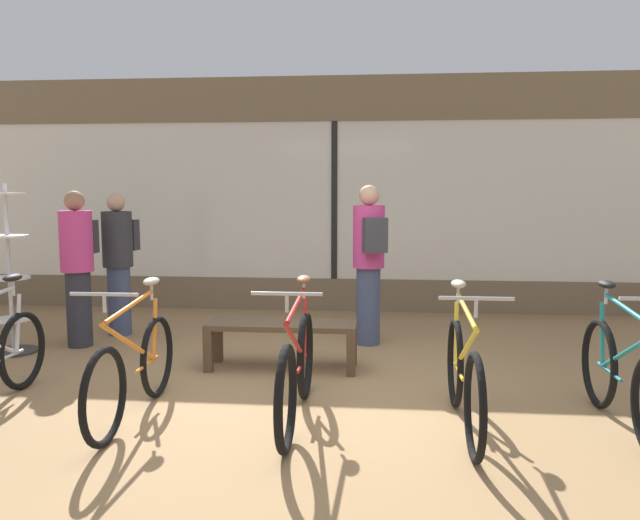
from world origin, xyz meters
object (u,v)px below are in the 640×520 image
object	(u,v)px
bicycle_far_right	(624,377)
customer_mid_floor	(369,259)
customer_by_window	(78,263)
bicycle_left	(134,368)
accessory_rack	(10,284)
bicycle_right	(464,376)
display_bench	(282,331)
bicycle_center	(297,369)
customer_near_rack	(119,259)

from	to	relation	value
bicycle_far_right	customer_mid_floor	world-z (taller)	customer_mid_floor
customer_by_window	customer_mid_floor	size ratio (longest dim) A/B	0.97
bicycle_left	accessory_rack	bearing A→B (deg)	139.74
bicycle_far_right	accessory_rack	bearing A→B (deg)	163.67
accessory_rack	customer_mid_floor	bearing A→B (deg)	10.60
bicycle_right	bicycle_far_right	world-z (taller)	bicycle_far_right
display_bench	customer_by_window	distance (m)	2.45
bicycle_left	customer_by_window	world-z (taller)	customer_by_window
accessory_rack	customer_mid_floor	size ratio (longest dim) A/B	1.01
bicycle_center	accessory_rack	world-z (taller)	accessory_rack
customer_near_rack	customer_by_window	distance (m)	0.60
bicycle_right	bicycle_left	bearing A→B (deg)	179.95
bicycle_far_right	customer_by_window	world-z (taller)	customer_by_window
accessory_rack	customer_by_window	distance (m)	0.69
customer_by_window	customer_mid_floor	bearing A→B (deg)	6.36
accessory_rack	customer_near_rack	bearing A→B (deg)	49.16
bicycle_center	bicycle_far_right	bearing A→B (deg)	0.61
bicycle_left	customer_near_rack	size ratio (longest dim) A/B	1.01
bicycle_right	customer_mid_floor	distance (m)	2.52
bicycle_center	accessory_rack	bearing A→B (deg)	152.91
bicycle_left	customer_by_window	size ratio (longest dim) A/B	0.99
bicycle_far_right	customer_near_rack	size ratio (longest dim) A/B	1.03
bicycle_far_right	display_bench	xyz separation A→B (m)	(-2.61, 1.29, -0.02)
bicycle_right	accessory_rack	xyz separation A→B (m)	(-4.36, 1.67, 0.33)
bicycle_center	display_bench	xyz separation A→B (m)	(-0.32, 1.31, -0.02)
display_bench	customer_mid_floor	xyz separation A→B (m)	(0.80, 1.00, 0.57)
bicycle_center	customer_mid_floor	xyz separation A→B (m)	(0.48, 2.31, 0.55)
bicycle_right	customer_by_window	bearing A→B (deg)	152.05
bicycle_far_right	display_bench	size ratio (longest dim) A/B	1.21
customer_near_rack	bicycle_center	bearing A→B (deg)	-46.46
bicycle_far_right	customer_by_window	distance (m)	5.30
bicycle_center	customer_mid_floor	bearing A→B (deg)	78.21
accessory_rack	display_bench	bearing A→B (deg)	-6.26
bicycle_left	customer_near_rack	distance (m)	2.88
bicycle_far_right	accessory_rack	size ratio (longest dim) A/B	0.97
bicycle_right	customer_by_window	size ratio (longest dim) A/B	1.01
bicycle_far_right	bicycle_left	bearing A→B (deg)	-178.84
customer_mid_floor	customer_by_window	bearing A→B (deg)	-173.64
customer_by_window	bicycle_far_right	bearing A→B (deg)	-21.61
bicycle_right	customer_near_rack	size ratio (longest dim) A/B	1.03
bicycle_left	customer_by_window	xyz separation A→B (m)	(-1.41, 2.01, 0.53)
bicycle_center	customer_by_window	bearing A→B (deg)	143.04
display_bench	customer_by_window	xyz separation A→B (m)	(-2.30, 0.65, 0.54)
bicycle_left	customer_near_rack	bearing A→B (deg)	114.94
bicycle_center	bicycle_right	distance (m)	1.19
accessory_rack	customer_by_window	world-z (taller)	accessory_rack
customer_by_window	customer_mid_floor	world-z (taller)	customer_mid_floor
bicycle_left	customer_by_window	distance (m)	2.51
bicycle_left	bicycle_right	world-z (taller)	bicycle_right
bicycle_far_right	bicycle_right	bearing A→B (deg)	-176.23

